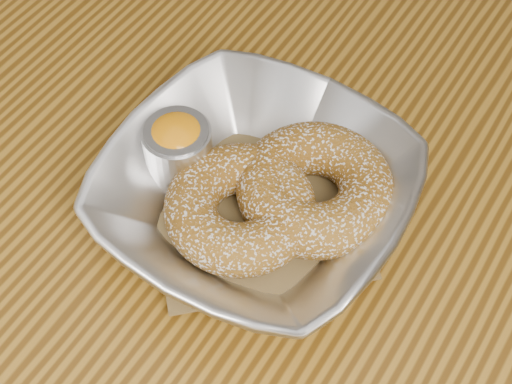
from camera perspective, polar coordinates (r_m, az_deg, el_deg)
The scene contains 6 objects.
table at distance 0.65m, azimuth -7.38°, elevation -8.42°, with size 1.20×0.80×0.75m.
serving_bowl at distance 0.55m, azimuth 0.00°, elevation -0.24°, with size 0.21×0.21×0.05m, color silver.
parchment at distance 0.56m, azimuth 0.00°, elevation -1.25°, with size 0.14×0.14×0.00m, color brown.
donut_back at distance 0.55m, azimuth 4.32°, elevation 0.28°, with size 0.11×0.11×0.04m, color brown.
donut_front at distance 0.54m, azimuth -1.16°, elevation -1.17°, with size 0.11×0.11×0.04m, color brown.
ramekin at distance 0.56m, azimuth -5.68°, elevation 3.14°, with size 0.05×0.05×0.05m.
Camera 1 is at (0.23, -0.21, 1.22)m, focal length 55.00 mm.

